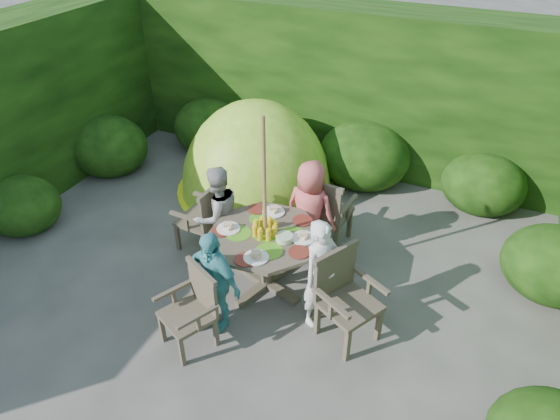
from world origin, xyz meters
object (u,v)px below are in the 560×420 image
at_px(child_right, 321,274).
at_px(child_front, 213,281).
at_px(garden_chair_back, 325,211).
at_px(garden_chair_front, 193,308).
at_px(parasol_pole, 265,210).
at_px(child_left, 218,216).
at_px(patio_table, 266,243).
at_px(garden_chair_right, 344,295).
at_px(garden_chair_left, 204,216).
at_px(dome_tent, 256,188).
at_px(child_back, 310,211).

distance_m(child_right, child_front, 1.13).
relative_size(garden_chair_back, garden_chair_front, 1.15).
distance_m(parasol_pole, child_left, 0.92).
xyz_separation_m(patio_table, parasol_pole, (-0.00, 0.00, 0.45)).
height_order(patio_table, garden_chair_right, garden_chair_right).
relative_size(garden_chair_left, child_front, 0.74).
bearing_deg(patio_table, garden_chair_back, 71.83).
relative_size(patio_table, dome_tent, 0.59).
bearing_deg(garden_chair_back, garden_chair_right, 122.78).
distance_m(garden_chair_right, child_left, 1.90).
bearing_deg(garden_chair_back, child_right, 113.35).
xyz_separation_m(garden_chair_front, child_left, (-0.44, 1.30, 0.19)).
distance_m(parasol_pole, garden_chair_left, 1.26).
bearing_deg(child_front, parasol_pole, 86.26).
height_order(child_right, dome_tent, dome_tent).
bearing_deg(garden_chair_left, child_left, 72.03).
bearing_deg(child_right, garden_chair_right, -79.14).
distance_m(child_left, child_back, 1.13).
bearing_deg(child_back, garden_chair_back, -106.10).
relative_size(child_left, child_front, 1.06).
bearing_deg(garden_chair_right, garden_chair_left, 101.05).
relative_size(child_right, child_front, 1.06).
xyz_separation_m(child_right, child_left, (-1.53, 0.48, 0.00)).
height_order(child_left, dome_tent, dome_tent).
xyz_separation_m(child_right, child_back, (-0.52, 1.00, 0.02)).
bearing_deg(garden_chair_front, child_left, 135.19).
xyz_separation_m(garden_chair_back, child_back, (-0.11, -0.27, 0.14)).
distance_m(child_back, dome_tent, 1.90).
height_order(parasol_pole, child_back, parasol_pole).
bearing_deg(child_front, dome_tent, 121.44).
height_order(garden_chair_left, child_right, child_right).
height_order(garden_chair_back, child_left, child_left).
relative_size(garden_chair_back, child_left, 0.76).
height_order(patio_table, child_front, child_front).
bearing_deg(child_front, garden_chair_back, 85.70).
height_order(garden_chair_right, garden_chair_back, garden_chair_back).
bearing_deg(parasol_pole, child_left, 162.57).
bearing_deg(child_right, garden_chair_front, 152.07).
relative_size(garden_chair_left, child_back, 0.68).
bearing_deg(garden_chair_right, child_right, 104.40).
bearing_deg(garden_chair_left, parasol_pole, 74.77).
relative_size(parasol_pole, garden_chair_right, 2.24).
bearing_deg(garden_chair_front, patio_table, 99.23).
relative_size(parasol_pole, garden_chair_front, 2.53).
relative_size(garden_chair_left, garden_chair_back, 0.92).
bearing_deg(child_left, child_back, 145.21).
bearing_deg(patio_table, child_left, 162.64).
distance_m(garden_chair_left, child_back, 1.36).
bearing_deg(parasol_pole, child_front, -107.43).
xyz_separation_m(patio_table, child_right, (0.76, -0.24, -0.00)).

